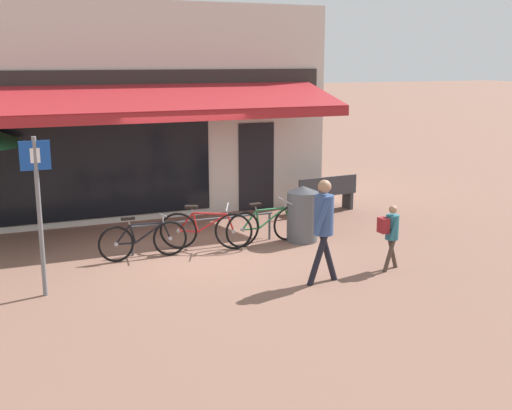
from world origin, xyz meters
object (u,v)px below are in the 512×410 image
Objects in this scene: bicycle_green at (266,225)px; bicycle_black at (143,240)px; bicycle_red at (206,230)px; pedestrian_child at (391,230)px; park_bench at (325,193)px; parking_sign at (38,200)px; pedestrian_adult at (324,219)px; litter_bin at (302,214)px.

bicycle_black is at bearing 173.76° from bicycle_green.
bicycle_red reaches higher than bicycle_black.
pedestrian_child is 4.40m from park_bench.
pedestrian_adult is at bearing -15.20° from parking_sign.
litter_bin is 0.46× the size of parking_sign.
litter_bin is at bearing -10.15° from bicycle_green.
pedestrian_child is 0.47× the size of parking_sign.
bicycle_black is at bearing 35.00° from parking_sign.
bicycle_red is at bearing -157.66° from park_bench.
pedestrian_child is at bearing -18.89° from bicycle_red.
bicycle_black is 1.01× the size of park_bench.
bicycle_black is 0.93× the size of bicycle_green.
bicycle_green is 1.09× the size of park_bench.
bicycle_red reaches higher than bicycle_green.
parking_sign is (-4.29, -1.25, 1.12)m from bicycle_green.
pedestrian_child is at bearing -10.40° from parking_sign.
bicycle_black is at bearing 178.10° from litter_bin.
bicycle_green is at bearing 99.87° from pedestrian_adult.
bicycle_red is 0.94× the size of bicycle_green.
parking_sign is (-5.61, 1.03, 0.79)m from pedestrian_child.
pedestrian_adult is 4.41m from parking_sign.
pedestrian_child reaches higher than park_bench.
litter_bin is (3.20, -0.11, 0.21)m from bicycle_black.
bicycle_black is 1.24m from bicycle_red.
bicycle_green is at bearing 18.86° from bicycle_red.
bicycle_green is 1.03× the size of pedestrian_adult.
bicycle_black is at bearing 147.34° from pedestrian_child.
bicycle_red is (1.23, 0.08, 0.04)m from bicycle_black.
bicycle_red is at bearing 3.70° from bicycle_black.
pedestrian_adult is 5.06m from park_bench.
pedestrian_adult reaches higher than bicycle_black.
pedestrian_adult reaches higher than litter_bin.
bicycle_green is 1.58× the size of litter_bin.
pedestrian_child reaches higher than bicycle_red.
bicycle_black is 3.21m from litter_bin.
pedestrian_adult reaches higher than bicycle_green.
bicycle_black is at bearing -163.04° from park_bench.
park_bench is at bearing 25.75° from parking_sign.
pedestrian_adult reaches higher than pedestrian_child.
park_bench is at bearing 34.14° from bicycle_green.
pedestrian_adult is at bearing -175.99° from pedestrian_child.
pedestrian_adult is at bearing -45.79° from bicycle_black.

